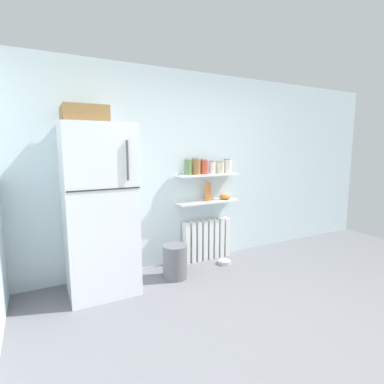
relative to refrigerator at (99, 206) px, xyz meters
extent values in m
plane|color=slate|center=(1.27, -1.16, -0.96)|extent=(7.04, 7.04, 0.00)
cube|color=silver|center=(1.27, 0.39, 0.34)|extent=(7.04, 0.10, 2.60)
cube|color=silver|center=(0.00, 0.00, -0.04)|extent=(0.72, 0.68, 1.85)
cube|color=#262628|center=(0.00, -0.34, 0.23)|extent=(0.71, 0.01, 0.01)
cylinder|color=#4C4C51|center=(0.24, -0.36, 0.51)|extent=(0.02, 0.02, 0.40)
cube|color=olive|center=(-0.10, 0.00, 0.97)|extent=(0.43, 0.47, 0.17)
cube|color=white|center=(1.20, 0.26, -0.67)|extent=(0.07, 0.12, 0.57)
cube|color=white|center=(1.30, 0.26, -0.67)|extent=(0.07, 0.12, 0.57)
cube|color=white|center=(1.39, 0.26, -0.67)|extent=(0.07, 0.12, 0.57)
cube|color=white|center=(1.48, 0.26, -0.67)|extent=(0.07, 0.12, 0.57)
cube|color=white|center=(1.58, 0.26, -0.67)|extent=(0.07, 0.12, 0.57)
cube|color=white|center=(1.67, 0.26, -0.67)|extent=(0.07, 0.12, 0.57)
cube|color=white|center=(1.77, 0.26, -0.67)|extent=(0.07, 0.12, 0.57)
cube|color=white|center=(1.86, 0.26, -0.67)|extent=(0.07, 0.12, 0.57)
cube|color=white|center=(1.53, 0.23, -0.12)|extent=(0.91, 0.22, 0.02)
cube|color=white|center=(1.53, 0.23, 0.26)|extent=(0.91, 0.22, 0.02)
cylinder|color=#5B7F4C|center=(1.21, 0.23, 0.38)|extent=(0.09, 0.09, 0.20)
cylinder|color=gray|center=(1.21, 0.23, 0.49)|extent=(0.09, 0.09, 0.02)
cylinder|color=olive|center=(1.34, 0.23, 0.38)|extent=(0.12, 0.12, 0.21)
cylinder|color=gray|center=(1.34, 0.23, 0.49)|extent=(0.11, 0.11, 0.02)
cylinder|color=#C64C38|center=(1.47, 0.23, 0.37)|extent=(0.11, 0.11, 0.19)
cylinder|color=gray|center=(1.47, 0.23, 0.48)|extent=(0.10, 0.10, 0.02)
cylinder|color=silver|center=(1.59, 0.23, 0.36)|extent=(0.09, 0.09, 0.16)
cylinder|color=gray|center=(1.59, 0.23, 0.45)|extent=(0.08, 0.08, 0.02)
cylinder|color=beige|center=(1.72, 0.23, 0.35)|extent=(0.12, 0.12, 0.15)
cylinder|color=gray|center=(1.72, 0.23, 0.44)|extent=(0.11, 0.11, 0.02)
cylinder|color=silver|center=(1.85, 0.23, 0.37)|extent=(0.11, 0.11, 0.19)
cylinder|color=gray|center=(1.85, 0.23, 0.47)|extent=(0.10, 0.10, 0.02)
cylinder|color=#CC7033|center=(1.53, 0.23, 0.02)|extent=(0.09, 0.09, 0.26)
ellipsoid|color=orange|center=(1.82, 0.23, -0.07)|extent=(0.17, 0.17, 0.07)
cylinder|color=slate|center=(0.86, -0.11, -0.75)|extent=(0.30, 0.30, 0.41)
cylinder|color=#B7B7BC|center=(1.65, -0.03, -0.94)|extent=(0.18, 0.18, 0.05)
camera|label=1|loc=(-0.60, -3.30, 0.63)|focal=27.93mm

